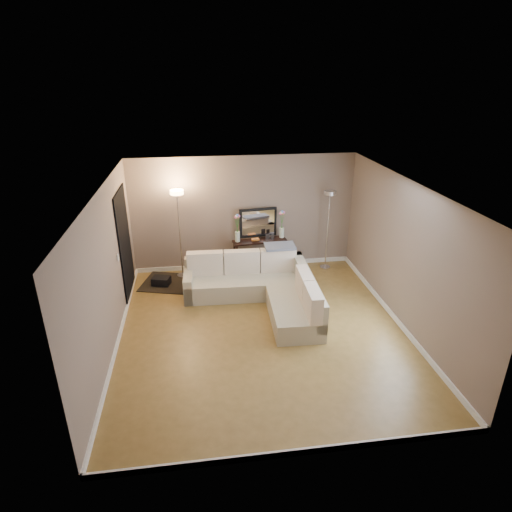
{
  "coord_description": "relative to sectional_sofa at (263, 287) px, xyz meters",
  "views": [
    {
      "loc": [
        -1.02,
        -6.39,
        4.26
      ],
      "look_at": [
        0.0,
        0.8,
        1.1
      ],
      "focal_mm": 30.0,
      "sensor_mm": 36.0,
      "label": 1
    }
  ],
  "objects": [
    {
      "name": "charcoal_rug",
      "position": [
        -1.81,
        1.05,
        -0.31
      ],
      "size": [
        1.51,
        1.29,
        0.02
      ],
      "primitive_type": "cube",
      "rotation": [
        0.0,
        0.0,
        -0.28
      ],
      "color": "black",
      "rests_on": "floor"
    },
    {
      "name": "leaning_mirror",
      "position": [
        0.14,
        1.6,
        0.79
      ],
      "size": [
        0.86,
        0.13,
        0.67
      ],
      "color": "black",
      "rests_on": "console_table"
    },
    {
      "name": "baseboard_left",
      "position": [
        -2.65,
        -1.03,
        -0.27
      ],
      "size": [
        0.03,
        5.5,
        0.1
      ],
      "primitive_type": "cube",
      "color": "white",
      "rests_on": "ground"
    },
    {
      "name": "wall_front",
      "position": [
        -0.17,
        -3.79,
        0.98
      ],
      "size": [
        5.0,
        0.02,
        2.6
      ],
      "primitive_type": "cube",
      "color": "#7C6B5F",
      "rests_on": "ground"
    },
    {
      "name": "wall_left",
      "position": [
        -2.68,
        -1.03,
        0.98
      ],
      "size": [
        0.02,
        5.5,
        2.6
      ],
      "primitive_type": "cube",
      "color": "#7C6B5F",
      "rests_on": "ground"
    },
    {
      "name": "wall_back",
      "position": [
        -0.17,
        1.73,
        0.98
      ],
      "size": [
        5.0,
        0.02,
        2.6
      ],
      "primitive_type": "cube",
      "color": "#7C6B5F",
      "rests_on": "ground"
    },
    {
      "name": "baseboard_right",
      "position": [
        2.32,
        -1.03,
        -0.27
      ],
      "size": [
        0.03,
        5.5,
        0.1
      ],
      "primitive_type": "cube",
      "color": "white",
      "rests_on": "ground"
    },
    {
      "name": "baseboard_front",
      "position": [
        -0.17,
        -3.77,
        -0.27
      ],
      "size": [
        5.0,
        0.03,
        0.1
      ],
      "primitive_type": "cube",
      "color": "white",
      "rests_on": "ground"
    },
    {
      "name": "flower_vase_left",
      "position": [
        -0.35,
        1.39,
        0.72
      ],
      "size": [
        0.14,
        0.12,
        0.64
      ],
      "color": "silver",
      "rests_on": "console_table"
    },
    {
      "name": "table_decor",
      "position": [
        0.16,
        1.41,
        0.48
      ],
      "size": [
        0.52,
        0.13,
        0.12
      ],
      "color": "#BF6421",
      "rests_on": "console_table"
    },
    {
      "name": "wall_right",
      "position": [
        2.34,
        -1.03,
        0.98
      ],
      "size": [
        0.02,
        5.5,
        2.6
      ],
      "primitive_type": "cube",
      "color": "#7C6B5F",
      "rests_on": "ground"
    },
    {
      "name": "doorway",
      "position": [
        -2.65,
        0.67,
        0.78
      ],
      "size": [
        0.02,
        1.2,
        2.2
      ],
      "primitive_type": "cube",
      "color": "black",
      "rests_on": "ground"
    },
    {
      "name": "baseboard_back",
      "position": [
        -0.17,
        1.7,
        -0.27
      ],
      "size": [
        5.0,
        0.03,
        0.1
      ],
      "primitive_type": "cube",
      "color": "white",
      "rests_on": "ground"
    },
    {
      "name": "switch_plate",
      "position": [
        -2.65,
        -0.18,
        0.88
      ],
      "size": [
        0.02,
        0.08,
        0.12
      ],
      "primitive_type": "cube",
      "color": "white",
      "rests_on": "ground"
    },
    {
      "name": "throw_blanket",
      "position": [
        0.45,
        0.6,
        0.6
      ],
      "size": [
        0.63,
        0.37,
        0.08
      ],
      "primitive_type": "cube",
      "rotation": [
        0.1,
        0.0,
        0.01
      ],
      "color": "slate",
      "rests_on": "sectional_sofa"
    },
    {
      "name": "floor",
      "position": [
        -0.17,
        -1.03,
        -0.33
      ],
      "size": [
        5.0,
        5.5,
        0.01
      ],
      "primitive_type": "cube",
      "color": "olive",
      "rests_on": "ground"
    },
    {
      "name": "black_bag",
      "position": [
        -2.05,
        1.01,
        -0.26
      ],
      "size": [
        0.42,
        0.35,
        0.24
      ],
      "primitive_type": "cube",
      "rotation": [
        0.0,
        0.0,
        -0.28
      ],
      "color": "black",
      "rests_on": "charcoal_rug"
    },
    {
      "name": "flower_vase_right",
      "position": [
        0.67,
        1.51,
        0.72
      ],
      "size": [
        0.14,
        0.12,
        0.64
      ],
      "color": "silver",
      "rests_on": "console_table"
    },
    {
      "name": "floor_lamp_unlit",
      "position": [
        1.7,
        1.37,
        0.98
      ],
      "size": [
        0.33,
        0.33,
        1.85
      ],
      "color": "silver",
      "rests_on": "floor"
    },
    {
      "name": "ceiling",
      "position": [
        -0.17,
        -1.03,
        2.28
      ],
      "size": [
        5.0,
        5.5,
        0.01
      ],
      "primitive_type": "cube",
      "color": "white",
      "rests_on": "ground"
    },
    {
      "name": "console_table",
      "position": [
        0.08,
        1.44,
        0.1
      ],
      "size": [
        1.24,
        0.46,
        0.75
      ],
      "color": "black",
      "rests_on": "floor"
    },
    {
      "name": "floor_lamp_lit",
      "position": [
        -1.6,
        1.38,
        1.08
      ],
      "size": [
        0.35,
        0.35,
        1.98
      ],
      "color": "silver",
      "rests_on": "floor"
    },
    {
      "name": "sectional_sofa",
      "position": [
        0.0,
        0.0,
        0.0
      ],
      "size": [
        2.5,
        2.46,
        0.87
      ],
      "color": "#C0B79B",
      "rests_on": "floor"
    }
  ]
}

